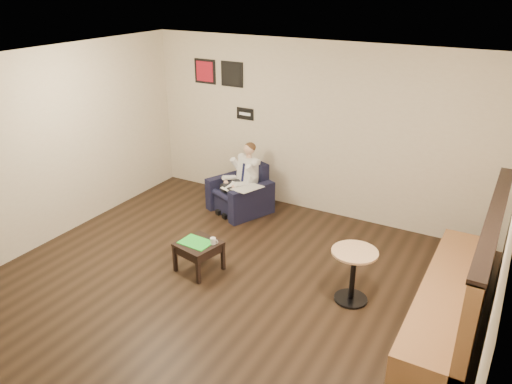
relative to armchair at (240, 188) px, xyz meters
The scene contains 18 objects.
ground 2.58m from the armchair, 66.11° to the right, with size 6.00×6.00×0.00m, color black.
wall_back 1.58m from the armchair, 32.81° to the left, with size 6.00×0.02×2.80m, color beige.
wall_left 3.21m from the armchair, 130.12° to the right, with size 0.02×6.00×2.80m, color beige.
wall_right 4.76m from the armchair, 30.05° to the right, with size 0.02×6.00×2.80m, color beige.
ceiling 3.50m from the armchair, 66.11° to the right, with size 6.00×6.00×0.02m, color white.
seating_sign 1.30m from the armchair, 112.23° to the left, with size 0.32×0.02×0.20m, color black.
art_print_left 2.14m from the armchair, 148.58° to the left, with size 0.42×0.03×0.42m, color #A91425.
art_print_right 1.93m from the armchair, 128.40° to the left, with size 0.42×0.03×0.42m, color black.
armchair is the anchor object (origin of this frame).
seated_man 0.18m from the armchair, 113.22° to the right, with size 0.53×0.80×1.12m, color silver, non-canonical shape.
lap_papers 0.22m from the armchair, 113.22° to the right, with size 0.19×0.27×0.01m, color white.
newspaper 0.38m from the armchair, 37.78° to the right, with size 0.35×0.44×0.01m, color silver.
side_table 1.94m from the armchair, 75.45° to the right, with size 0.51×0.51×0.42m, color black.
green_folder 1.93m from the armchair, 76.43° to the right, with size 0.42×0.30×0.01m, color #2BD937.
coffee_mug 1.91m from the armchair, 69.48° to the right, with size 0.08×0.08×0.09m, color white.
smartphone 1.82m from the armchair, 72.07° to the right, with size 0.13×0.06×0.01m, color black.
banquette 3.90m from the armchair, 21.22° to the right, with size 0.68×2.85×1.46m, color #906037.
cafe_table 2.93m from the armchair, 31.08° to the right, with size 0.56×0.56×0.69m, color tan.
Camera 1 is at (2.96, -4.20, 3.68)m, focal length 35.00 mm.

